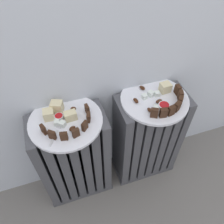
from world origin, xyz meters
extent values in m
plane|color=slate|center=(0.00, 0.00, 0.00)|extent=(6.00, 6.00, 0.00)
cube|color=#47474C|center=(-0.19, 0.28, 0.01)|extent=(0.33, 0.17, 0.03)
cube|color=#47474C|center=(-0.33, 0.28, 0.29)|extent=(0.04, 0.17, 0.53)
cube|color=#47474C|center=(-0.29, 0.28, 0.29)|extent=(0.04, 0.17, 0.53)
cube|color=#47474C|center=(-0.24, 0.28, 0.29)|extent=(0.04, 0.17, 0.53)
cube|color=#47474C|center=(-0.19, 0.28, 0.29)|extent=(0.04, 0.17, 0.53)
cube|color=#47474C|center=(-0.14, 0.28, 0.29)|extent=(0.04, 0.17, 0.53)
cube|color=#47474C|center=(-0.10, 0.28, 0.29)|extent=(0.04, 0.17, 0.53)
cube|color=#47474C|center=(-0.05, 0.28, 0.29)|extent=(0.04, 0.17, 0.53)
cube|color=#47474C|center=(0.19, 0.28, 0.01)|extent=(0.33, 0.17, 0.03)
cube|color=#47474C|center=(0.05, 0.28, 0.29)|extent=(0.04, 0.17, 0.53)
cube|color=#47474C|center=(0.10, 0.28, 0.29)|extent=(0.04, 0.17, 0.53)
cube|color=#47474C|center=(0.14, 0.28, 0.29)|extent=(0.04, 0.17, 0.53)
cube|color=#47474C|center=(0.19, 0.28, 0.29)|extent=(0.04, 0.17, 0.53)
cube|color=#47474C|center=(0.24, 0.28, 0.29)|extent=(0.04, 0.17, 0.53)
cube|color=#47474C|center=(0.29, 0.28, 0.29)|extent=(0.04, 0.17, 0.53)
cube|color=#47474C|center=(0.33, 0.28, 0.29)|extent=(0.04, 0.17, 0.53)
cylinder|color=white|center=(-0.19, 0.28, 0.56)|extent=(0.29, 0.29, 0.01)
cylinder|color=white|center=(0.19, 0.28, 0.56)|extent=(0.29, 0.29, 0.01)
cube|color=#382114|center=(-0.27, 0.24, 0.59)|extent=(0.02, 0.03, 0.04)
cube|color=#382114|center=(-0.25, 0.21, 0.59)|extent=(0.03, 0.03, 0.04)
cube|color=#382114|center=(-0.21, 0.19, 0.59)|extent=(0.03, 0.02, 0.04)
cube|color=#382114|center=(-0.17, 0.19, 0.59)|extent=(0.03, 0.02, 0.04)
cube|color=#382114|center=(-0.13, 0.21, 0.59)|extent=(0.03, 0.03, 0.04)
cube|color=#382114|center=(-0.10, 0.25, 0.59)|extent=(0.02, 0.03, 0.04)
cube|color=#382114|center=(-0.10, 0.29, 0.59)|extent=(0.02, 0.03, 0.04)
cube|color=beige|center=(-0.25, 0.31, 0.59)|extent=(0.04, 0.04, 0.04)
cube|color=beige|center=(-0.17, 0.28, 0.59)|extent=(0.05, 0.03, 0.04)
cube|color=beige|center=(-0.21, 0.34, 0.59)|extent=(0.06, 0.05, 0.05)
cube|color=white|center=(-0.20, 0.26, 0.58)|extent=(0.03, 0.03, 0.02)
cube|color=white|center=(-0.22, 0.27, 0.58)|extent=(0.02, 0.02, 0.02)
ellipsoid|color=#3D1E0F|center=(-0.15, 0.32, 0.58)|extent=(0.03, 0.02, 0.02)
ellipsoid|color=#3D1E0F|center=(-0.17, 0.22, 0.58)|extent=(0.03, 0.03, 0.02)
cylinder|color=white|center=(-0.21, 0.29, 0.58)|extent=(0.04, 0.04, 0.02)
cylinder|color=#B21419|center=(-0.21, 0.29, 0.58)|extent=(0.03, 0.03, 0.01)
cube|color=#382114|center=(0.14, 0.19, 0.59)|extent=(0.03, 0.03, 0.04)
cube|color=#382114|center=(0.18, 0.18, 0.59)|extent=(0.03, 0.02, 0.04)
cube|color=#382114|center=(0.21, 0.18, 0.59)|extent=(0.03, 0.02, 0.04)
cube|color=#382114|center=(0.24, 0.19, 0.59)|extent=(0.03, 0.03, 0.04)
cube|color=#382114|center=(0.27, 0.21, 0.59)|extent=(0.03, 0.03, 0.04)
cube|color=#382114|center=(0.29, 0.24, 0.59)|extent=(0.03, 0.03, 0.04)
cube|color=#382114|center=(0.29, 0.28, 0.59)|extent=(0.02, 0.03, 0.04)
cube|color=beige|center=(0.25, 0.31, 0.59)|extent=(0.05, 0.04, 0.04)
cube|color=white|center=(0.21, 0.29, 0.58)|extent=(0.02, 0.02, 0.02)
cube|color=white|center=(0.17, 0.22, 0.58)|extent=(0.03, 0.03, 0.02)
cube|color=white|center=(0.18, 0.30, 0.58)|extent=(0.03, 0.03, 0.02)
cube|color=white|center=(0.15, 0.29, 0.58)|extent=(0.02, 0.02, 0.02)
ellipsoid|color=#3D1E0F|center=(0.16, 0.35, 0.58)|extent=(0.03, 0.03, 0.01)
ellipsoid|color=#3D1E0F|center=(0.14, 0.22, 0.58)|extent=(0.02, 0.03, 0.02)
ellipsoid|color=#3D1E0F|center=(0.19, 0.25, 0.58)|extent=(0.03, 0.02, 0.02)
ellipsoid|color=#3D1E0F|center=(0.11, 0.29, 0.58)|extent=(0.02, 0.03, 0.01)
cylinder|color=white|center=(0.20, 0.21, 0.58)|extent=(0.05, 0.05, 0.02)
cylinder|color=#B21419|center=(0.20, 0.21, 0.59)|extent=(0.04, 0.04, 0.01)
cube|color=silver|center=(-0.25, 0.21, 0.57)|extent=(0.04, 0.07, 0.00)
cube|color=silver|center=(-0.22, 0.26, 0.57)|extent=(0.03, 0.03, 0.00)
camera|label=1|loc=(-0.20, -0.31, 1.24)|focal=36.18mm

